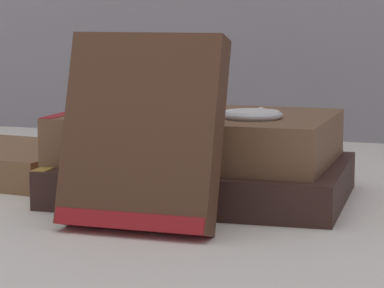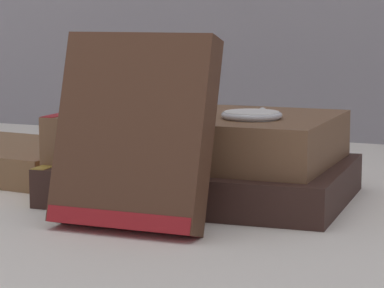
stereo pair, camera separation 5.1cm
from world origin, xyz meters
name	(u,v)px [view 1 (the left image)]	position (x,y,z in m)	size (l,w,h in m)	color
ground_plane	(178,199)	(0.00, 0.00, 0.00)	(3.00, 3.00, 0.00)	silver
book_flat_bottom	(197,179)	(0.01, 0.01, 0.02)	(0.25, 0.18, 0.03)	#331E19
book_flat_top	(192,136)	(0.01, 0.02, 0.05)	(0.23, 0.15, 0.04)	brown
book_leaning_front	(142,139)	(0.01, -0.11, 0.07)	(0.11, 0.06, 0.14)	#4C2D1E
pocket_watch	(253,114)	(0.06, 0.00, 0.07)	(0.05, 0.05, 0.01)	white
reading_glasses	(225,167)	(0.00, 0.15, 0.00)	(0.12, 0.06, 0.00)	black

